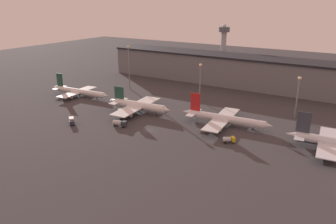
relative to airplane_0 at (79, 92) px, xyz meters
name	(u,v)px	position (x,y,z in m)	size (l,w,h in m)	color
ground	(148,131)	(69.86, -24.04, -3.04)	(600.00, 600.00, 0.00)	#383538
terminal_building	(232,70)	(69.86, 79.65, 7.55)	(189.61, 25.18, 21.10)	slate
airplane_0	(79,92)	(0.00, 0.00, 0.00)	(44.71, 29.89, 13.23)	white
airplane_1	(138,106)	(50.51, -5.21, 0.70)	(38.89, 37.56, 12.83)	white
airplane_2	(224,119)	(97.31, 1.42, 0.23)	(45.28, 36.74, 14.20)	silver
airplane_3	(332,142)	(145.19, -1.73, 0.48)	(37.04, 34.76, 14.50)	silver
service_vehicle_0	(229,139)	(107.20, -16.98, -1.45)	(5.27, 4.80, 2.75)	gold
service_vehicle_1	(121,113)	(46.97, -15.99, -1.10)	(7.02, 6.88, 3.49)	white
service_vehicle_2	(120,123)	(55.40, -26.89, -1.25)	(7.12, 3.97, 3.04)	#282D38
service_vehicle_4	(72,121)	(33.27, -36.71, -1.30)	(6.00, 5.49, 3.09)	#282D38
lamp_post_0	(129,62)	(15.93, 31.05, 15.20)	(1.80, 1.80, 29.30)	slate
lamp_post_1	(200,77)	(69.04, 31.05, 11.62)	(1.80, 1.80, 22.76)	slate
lamp_post_2	(298,91)	(124.12, 31.05, 11.01)	(1.80, 1.80, 21.67)	slate
control_tower	(223,44)	(45.24, 121.77, 19.86)	(9.00, 9.00, 39.20)	#99999E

